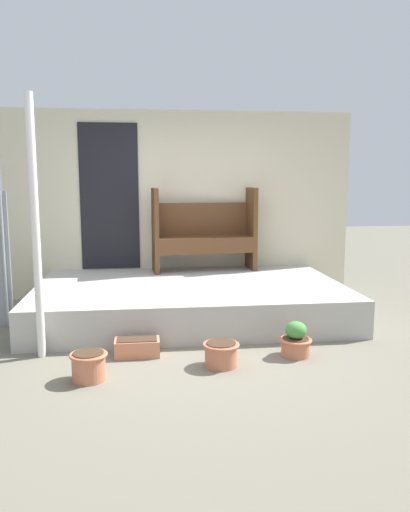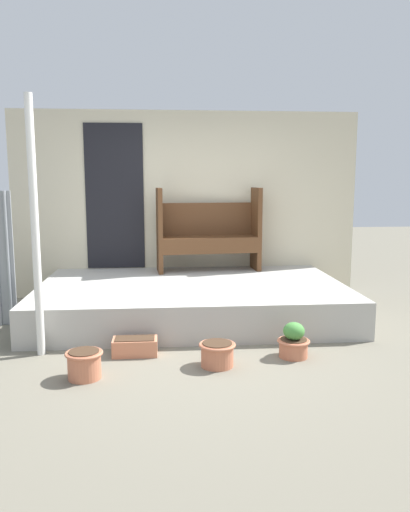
{
  "view_description": "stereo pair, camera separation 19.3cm",
  "coord_description": "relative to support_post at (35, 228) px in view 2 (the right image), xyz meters",
  "views": [
    {
      "loc": [
        -0.46,
        -4.78,
        1.67
      ],
      "look_at": [
        0.16,
        0.4,
        0.86
      ],
      "focal_mm": 35.0,
      "sensor_mm": 36.0,
      "label": 1
    },
    {
      "loc": [
        -0.27,
        -4.8,
        1.67
      ],
      "look_at": [
        0.16,
        0.4,
        0.86
      ],
      "focal_mm": 35.0,
      "sensor_mm": 36.0,
      "label": 2
    }
  ],
  "objects": [
    {
      "name": "flower_pot_middle",
      "position": [
        1.65,
        -0.45,
        -1.09
      ],
      "size": [
        0.33,
        0.33,
        0.22
      ],
      "color": "#C67251",
      "rests_on": "ground_plane"
    },
    {
      "name": "flower_pot_right",
      "position": [
        2.39,
        -0.28,
        -1.07
      ],
      "size": [
        0.31,
        0.31,
        0.34
      ],
      "color": "#C67251",
      "rests_on": "ground_plane"
    },
    {
      "name": "flower_pot_left",
      "position": [
        0.51,
        -0.63,
        -1.08
      ],
      "size": [
        0.32,
        0.32,
        0.24
      ],
      "color": "#C67251",
      "rests_on": "ground_plane"
    },
    {
      "name": "porch_slab",
      "position": [
        1.52,
        1.22,
        -1.01
      ],
      "size": [
        3.66,
        2.27,
        0.41
      ],
      "color": "#B2AFA8",
      "rests_on": "ground_plane"
    },
    {
      "name": "house_wall",
      "position": [
        1.48,
        2.39,
        0.09
      ],
      "size": [
        4.86,
        0.08,
        2.6
      ],
      "color": "beige",
      "rests_on": "ground_plane"
    },
    {
      "name": "bench",
      "position": [
        1.8,
        2.09,
        -0.24
      ],
      "size": [
        1.43,
        0.52,
        1.14
      ],
      "rotation": [
        0.0,
        0.0,
        0.09
      ],
      "color": "#54331C",
      "rests_on": "porch_slab"
    },
    {
      "name": "planter_box_rect",
      "position": [
        0.9,
        -0.09,
        -1.13
      ],
      "size": [
        0.42,
        0.22,
        0.17
      ],
      "color": "tan",
      "rests_on": "ground_plane"
    },
    {
      "name": "ground_plane",
      "position": [
        1.46,
        0.09,
        -1.21
      ],
      "size": [
        24.0,
        24.0,
        0.0
      ],
      "primitive_type": "plane",
      "color": "#706B5B"
    },
    {
      "name": "support_post",
      "position": [
        0.0,
        0.0,
        0.0
      ],
      "size": [
        0.08,
        0.08,
        2.43
      ],
      "color": "white",
      "rests_on": "ground_plane"
    }
  ]
}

